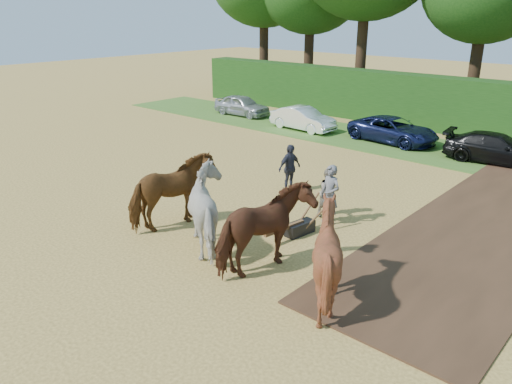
{
  "coord_description": "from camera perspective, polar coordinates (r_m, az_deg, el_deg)",
  "views": [
    {
      "loc": [
        5.59,
        -9.42,
        6.51
      ],
      "look_at": [
        -3.66,
        1.0,
        1.4
      ],
      "focal_mm": 35.0,
      "sensor_mm": 36.0,
      "label": 1
    }
  ],
  "objects": [
    {
      "name": "plough_team",
      "position": [
        13.58,
        -1.7,
        -3.11
      ],
      "size": [
        7.87,
        5.48,
        2.33
      ],
      "color": "brown",
      "rests_on": "ground"
    },
    {
      "name": "spectator_far",
      "position": [
        18.8,
        3.86,
        2.75
      ],
      "size": [
        0.59,
        1.12,
        1.81
      ],
      "primitive_type": "imported",
      "rotation": [
        0.0,
        0.0,
        1.43
      ],
      "color": "#2A2C38",
      "rests_on": "ground"
    },
    {
      "name": "spectator_near",
      "position": [
        16.67,
        8.31,
        -0.09
      ],
      "size": [
        0.84,
        0.94,
        1.61
      ],
      "primitive_type": "imported",
      "rotation": [
        0.0,
        0.0,
        1.23
      ],
      "color": "#9D937B",
      "rests_on": "ground"
    },
    {
      "name": "earth_strip",
      "position": [
        18.13,
        25.65,
        -2.92
      ],
      "size": [
        4.5,
        17.0,
        0.05
      ],
      "primitive_type": "cube",
      "color": "#472D1C",
      "rests_on": "ground"
    },
    {
      "name": "grass_verge",
      "position": [
        24.94,
        27.12,
        2.79
      ],
      "size": [
        50.0,
        5.0,
        0.03
      ],
      "primitive_type": "cube",
      "color": "#38601E",
      "rests_on": "ground"
    },
    {
      "name": "ground",
      "position": [
        12.75,
        9.53,
        -10.89
      ],
      "size": [
        120.0,
        120.0,
        0.0
      ],
      "primitive_type": "plane",
      "color": "gold",
      "rests_on": "ground"
    }
  ]
}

